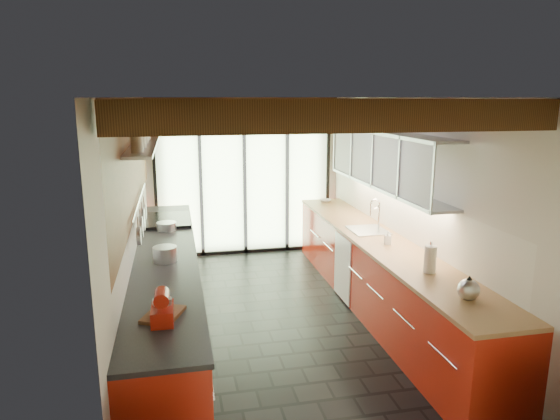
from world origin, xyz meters
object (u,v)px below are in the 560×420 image
at_px(kettle, 469,288).
at_px(bowl, 325,201).
at_px(paper_towel, 430,260).
at_px(soap_bottle, 388,238).
at_px(stand_mixer, 162,309).

distance_m(kettle, bowl, 4.13).
relative_size(paper_towel, soap_bottle, 1.95).
bearing_deg(stand_mixer, paper_towel, 12.66).
distance_m(stand_mixer, paper_towel, 2.60).
distance_m(soap_bottle, bowl, 2.47).
bearing_deg(soap_bottle, paper_towel, -90.00).
distance_m(kettle, paper_towel, 0.67).
height_order(kettle, paper_towel, paper_towel).
distance_m(stand_mixer, kettle, 2.54).
bearing_deg(bowl, stand_mixer, -122.20).
height_order(paper_towel, soap_bottle, paper_towel).
xyz_separation_m(kettle, paper_towel, (-0.00, 0.67, 0.04)).
bearing_deg(stand_mixer, kettle, -2.17).
height_order(soap_bottle, bowl, soap_bottle).
height_order(kettle, soap_bottle, kettle).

